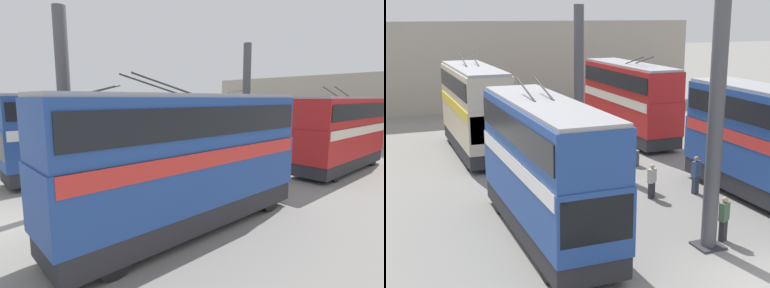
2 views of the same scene
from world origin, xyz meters
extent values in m
cube|color=#A8A093|center=(33.05, 0.00, 3.78)|extent=(0.50, 36.00, 7.56)
cylinder|color=#4C4C51|center=(2.91, 0.00, 4.33)|extent=(0.55, 0.55, 8.67)
cube|color=#333338|center=(2.91, 0.00, 0.04)|extent=(0.99, 0.99, 0.08)
cylinder|color=#4C4C51|center=(15.47, 0.00, 4.33)|extent=(0.55, 0.55, 8.67)
cube|color=#333338|center=(15.47, 0.00, 0.04)|extent=(0.99, 0.99, 0.08)
cylinder|color=black|center=(9.24, -6.18, 0.55)|extent=(1.10, 0.30, 1.10)
cylinder|color=black|center=(9.24, -4.08, 0.55)|extent=(1.10, 0.30, 1.10)
cylinder|color=black|center=(1.79, -6.18, 0.55)|extent=(1.10, 0.30, 1.10)
cylinder|color=black|center=(1.79, -4.08, 0.55)|extent=(1.10, 0.30, 1.10)
cube|color=#28282D|center=(5.41, -5.13, 0.70)|extent=(10.25, 2.45, 0.80)
cube|color=#234793|center=(5.41, -5.13, 2.13)|extent=(10.46, 2.50, 2.07)
cube|color=red|center=(5.41, -5.13, 2.89)|extent=(10.14, 2.54, 0.55)
cube|color=#234793|center=(5.41, -5.13, 4.05)|extent=(10.35, 2.43, 1.76)
cube|color=black|center=(5.41, -5.13, 4.14)|extent=(10.04, 2.51, 0.97)
cube|color=#9E9EA3|center=(5.41, -5.13, 5.00)|extent=(10.25, 2.25, 0.14)
cube|color=black|center=(10.58, -5.13, 2.34)|extent=(0.12, 2.30, 1.32)
cylinder|color=#282828|center=(4.11, -5.48, 5.36)|extent=(2.35, 0.07, 0.65)
cylinder|color=#282828|center=(4.11, -4.78, 5.36)|extent=(2.35, 0.07, 0.65)
cylinder|color=black|center=(22.62, -6.18, 0.50)|extent=(0.99, 0.30, 0.99)
cylinder|color=black|center=(22.62, -4.08, 0.50)|extent=(0.99, 0.30, 0.99)
cylinder|color=black|center=(16.12, -6.18, 0.50)|extent=(0.99, 0.30, 0.99)
cylinder|color=black|center=(16.12, -4.08, 0.50)|extent=(0.99, 0.30, 0.99)
cube|color=#28282D|center=(19.27, -5.13, 0.66)|extent=(9.31, 2.45, 0.77)
cube|color=red|center=(19.27, -5.13, 2.08)|extent=(9.50, 2.50, 2.06)
cube|color=silver|center=(19.27, -5.13, 2.84)|extent=(9.21, 2.54, 0.55)
cube|color=red|center=(19.27, -5.13, 3.99)|extent=(9.40, 2.43, 1.77)
cube|color=black|center=(19.27, -5.13, 4.08)|extent=(9.12, 2.51, 0.97)
cube|color=#9E9EA3|center=(19.27, -5.13, 4.95)|extent=(9.31, 2.25, 0.14)
cube|color=black|center=(23.96, -5.13, 2.29)|extent=(0.12, 2.30, 1.32)
cylinder|color=#282828|center=(18.08, -5.48, 5.31)|extent=(2.35, 0.07, 0.65)
cylinder|color=#282828|center=(18.08, -4.78, 5.31)|extent=(2.35, 0.07, 0.65)
cylinder|color=black|center=(2.60, 4.08, 0.50)|extent=(1.00, 0.30, 1.00)
cylinder|color=black|center=(2.60, 6.18, 0.50)|extent=(1.00, 0.30, 1.00)
cylinder|color=black|center=(9.01, 4.08, 0.50)|extent=(1.00, 0.30, 1.00)
cylinder|color=black|center=(9.01, 6.18, 0.50)|extent=(1.00, 0.30, 1.00)
cube|color=#28282D|center=(5.90, 5.13, 0.66)|extent=(9.22, 2.45, 0.78)
cube|color=#234793|center=(5.90, 5.13, 2.17)|extent=(9.41, 2.50, 2.23)
cube|color=white|center=(5.90, 5.13, 3.01)|extent=(9.13, 2.54, 0.55)
cube|color=#234793|center=(5.90, 5.13, 4.15)|extent=(9.32, 2.43, 1.74)
cube|color=black|center=(5.90, 5.13, 4.24)|extent=(9.04, 2.51, 0.96)
cube|color=#9E9EA3|center=(5.90, 5.13, 5.09)|extent=(9.22, 2.25, 0.14)
cube|color=black|center=(1.26, 5.13, 2.39)|extent=(0.12, 2.30, 1.43)
cylinder|color=#282828|center=(7.08, 4.78, 5.45)|extent=(2.35, 0.07, 0.65)
cylinder|color=#282828|center=(7.08, 5.48, 5.45)|extent=(2.35, 0.07, 0.65)
cylinder|color=black|center=(15.87, 4.08, 0.51)|extent=(1.02, 0.30, 1.02)
cylinder|color=black|center=(15.87, 6.18, 0.51)|extent=(1.02, 0.30, 1.02)
cylinder|color=black|center=(22.10, 4.08, 0.51)|extent=(1.02, 0.30, 1.02)
cylinder|color=black|center=(22.10, 6.18, 0.51)|extent=(1.02, 0.30, 1.02)
cube|color=#28282D|center=(19.09, 5.13, 0.67)|extent=(9.05, 2.45, 0.78)
cube|color=beige|center=(19.09, 5.13, 2.18)|extent=(9.23, 2.50, 2.25)
cube|color=yellow|center=(19.09, 5.13, 3.03)|extent=(8.95, 2.54, 0.55)
cube|color=beige|center=(19.09, 5.13, 4.18)|extent=(9.14, 2.43, 1.75)
cube|color=black|center=(19.09, 5.13, 4.27)|extent=(8.86, 2.51, 0.96)
cube|color=#9E9EA3|center=(19.09, 5.13, 5.12)|extent=(9.05, 2.25, 0.14)
cube|color=black|center=(14.53, 5.13, 2.41)|extent=(0.12, 2.30, 1.44)
cylinder|color=#282828|center=(20.24, 4.78, 5.48)|extent=(2.35, 0.07, 0.65)
cylinder|color=#282828|center=(20.24, 5.48, 5.48)|extent=(2.35, 0.07, 0.65)
cube|color=#2D2D33|center=(8.26, -0.68, 0.37)|extent=(0.32, 0.36, 0.74)
cube|color=beige|center=(8.26, -0.68, 1.06)|extent=(0.42, 0.48, 0.64)
sphere|color=beige|center=(8.26, -0.68, 1.49)|extent=(0.21, 0.21, 0.21)
cube|color=#384251|center=(8.07, -2.89, 0.42)|extent=(0.28, 0.35, 0.84)
cube|color=#3D5684|center=(8.07, -2.89, 1.20)|extent=(0.36, 0.47, 0.73)
sphere|color=#A37A5B|center=(8.07, -2.89, 1.68)|extent=(0.24, 0.24, 0.24)
cube|color=#2D2D33|center=(3.15, -0.80, 0.40)|extent=(0.31, 0.36, 0.80)
cube|color=#4C7051|center=(3.15, -0.80, 1.15)|extent=(0.40, 0.48, 0.70)
sphere|color=tan|center=(3.15, -0.80, 1.61)|extent=(0.23, 0.23, 0.23)
cube|color=#384251|center=(5.49, 2.74, 0.40)|extent=(0.21, 0.30, 0.80)
cube|color=#4C7051|center=(5.49, 2.74, 1.14)|extent=(0.25, 0.43, 0.69)
sphere|color=#A37A5B|center=(5.49, 2.74, 1.60)|extent=(0.23, 0.23, 0.23)
cylinder|color=#424C56|center=(13.34, -2.44, 0.43)|extent=(0.56, 0.56, 0.86)
cylinder|color=#424C56|center=(13.34, -2.44, 0.43)|extent=(0.59, 0.59, 0.04)
camera|label=1|loc=(-1.73, -13.24, 4.91)|focal=28.00mm
camera|label=2|loc=(-11.91, 10.96, 8.19)|focal=50.00mm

